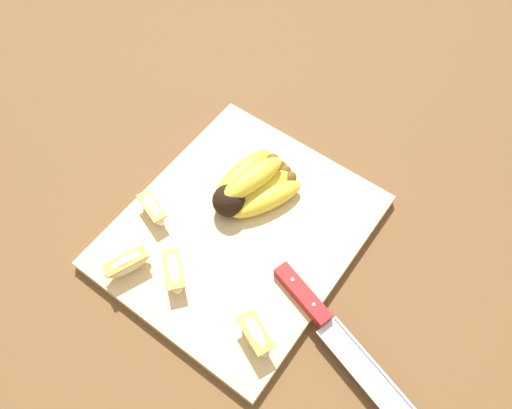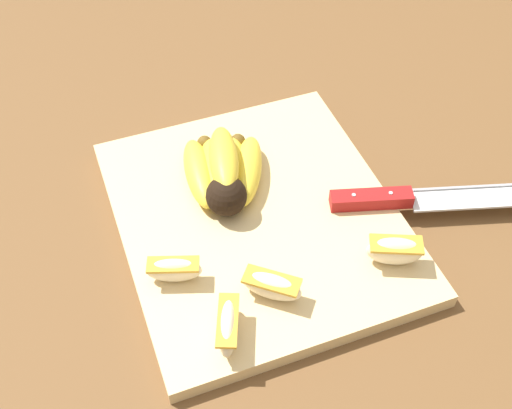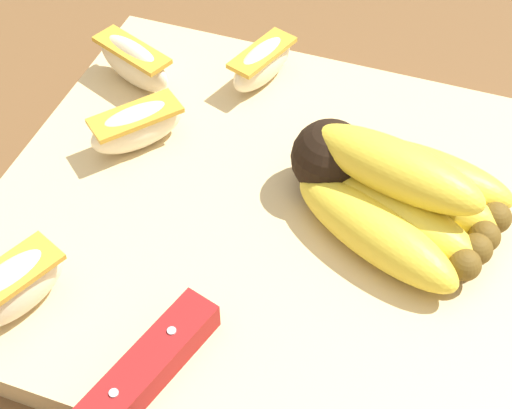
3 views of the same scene
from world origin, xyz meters
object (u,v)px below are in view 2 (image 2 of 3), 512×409
Objects in this scene: apple_wedge_middle at (272,286)px; chefs_knife at (410,198)px; apple_wedge_far at (174,270)px; apple_wedge_extra at (228,326)px; apple_wedge_near at (395,251)px; banana_bunch at (224,172)px.

chefs_knife is at bearing -72.05° from apple_wedge_middle.
apple_wedge_middle is at bearing -121.75° from apple_wedge_far.
apple_wedge_far reaches higher than chefs_knife.
apple_wedge_extra is (-0.03, 0.06, 0.00)m from apple_wedge_middle.
chefs_knife is 4.09× the size of apple_wedge_near.
apple_wedge_far is at bearing 92.00° from chefs_knife.
chefs_knife is 0.29m from apple_wedge_extra.
apple_wedge_extra reaches higher than chefs_knife.
chefs_knife is at bearing -88.00° from apple_wedge_far.
apple_wedge_near is (-0.18, -0.14, -0.00)m from banana_bunch.
apple_wedge_near is 0.21m from apple_wedge_extra.
chefs_knife is at bearing -40.92° from apple_wedge_near.
apple_wedge_middle is (-0.17, 0.01, -0.00)m from banana_bunch.
apple_wedge_near is 0.96× the size of apple_wedge_extra.
apple_wedge_extra reaches higher than apple_wedge_far.
chefs_knife is 0.10m from apple_wedge_near.
banana_bunch is at bearing 37.48° from apple_wedge_near.
apple_wedge_near is 0.14m from apple_wedge_middle.
banana_bunch reaches higher than apple_wedge_far.
apple_wedge_near is at bearing -92.39° from apple_wedge_middle.
apple_wedge_middle is 0.11m from apple_wedge_far.
chefs_knife is 4.18× the size of apple_wedge_middle.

